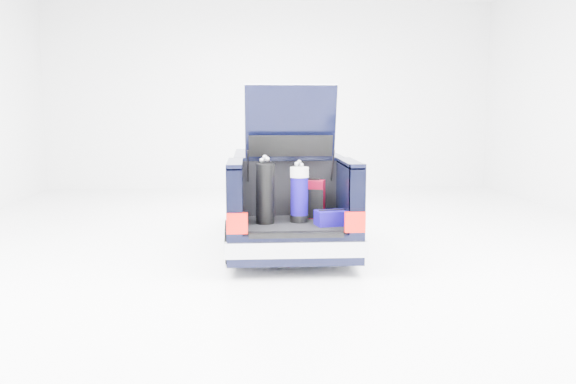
{
  "coord_description": "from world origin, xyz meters",
  "views": [
    {
      "loc": [
        -0.58,
        -9.63,
        2.11
      ],
      "look_at": [
        0.0,
        -0.5,
        0.89
      ],
      "focal_mm": 38.0,
      "sensor_mm": 36.0,
      "label": 1
    }
  ],
  "objects": [
    {
      "name": "black_golf_bag",
      "position": [
        -0.37,
        -1.54,
        1.01
      ],
      "size": [
        0.3,
        0.33,
        0.91
      ],
      "rotation": [
        0.0,
        0.0,
        0.21
      ],
      "color": "black",
      "rests_on": "car"
    },
    {
      "name": "car",
      "position": [
        -0.0,
        0.11,
        0.67
      ],
      "size": [
        1.87,
        4.65,
        2.47
      ],
      "color": "black",
      "rests_on": "ground"
    },
    {
      "name": "blue_golf_bag",
      "position": [
        0.09,
        -1.45,
        0.98
      ],
      "size": [
        0.27,
        0.27,
        0.85
      ],
      "rotation": [
        0.0,
        0.0,
        0.07
      ],
      "color": "black",
      "rests_on": "car"
    },
    {
      "name": "ground",
      "position": [
        0.0,
        0.0,
        0.0
      ],
      "size": [
        14.0,
        14.0,
        0.0
      ],
      "primitive_type": "plane",
      "color": "white",
      "rests_on": "ground"
    },
    {
      "name": "blue_duffel",
      "position": [
        0.5,
        -1.71,
        0.7
      ],
      "size": [
        0.46,
        0.35,
        0.22
      ],
      "rotation": [
        0.0,
        0.0,
        0.22
      ],
      "color": "#10046B",
      "rests_on": "car"
    },
    {
      "name": "red_suitcase",
      "position": [
        0.3,
        -1.14,
        0.87
      ],
      "size": [
        0.39,
        0.32,
        0.57
      ],
      "rotation": [
        0.0,
        0.0,
        -0.3
      ],
      "color": "#630315",
      "rests_on": "car"
    }
  ]
}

